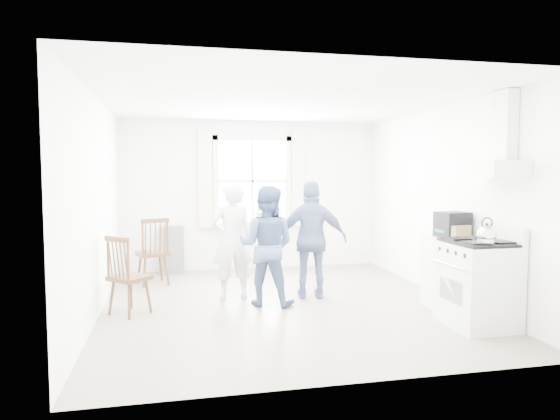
% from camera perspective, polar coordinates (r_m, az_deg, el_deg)
% --- Properties ---
extents(room_shell, '(4.62, 5.12, 2.64)m').
position_cam_1_polar(room_shell, '(6.36, 0.33, 0.69)').
color(room_shell, gray).
rests_on(room_shell, ground).
extents(window_assembly, '(1.88, 0.24, 1.70)m').
position_cam_1_polar(window_assembly, '(8.75, -3.16, 2.75)').
color(window_assembly, white).
rests_on(window_assembly, room_shell).
extents(range_hood, '(0.45, 0.76, 0.94)m').
position_cam_1_polar(range_hood, '(5.95, 23.36, 5.87)').
color(range_hood, silver).
rests_on(range_hood, room_shell).
extents(shelf_unit, '(0.40, 0.30, 0.80)m').
position_cam_1_polar(shelf_unit, '(8.62, -12.26, -4.46)').
color(shelf_unit, slate).
rests_on(shelf_unit, ground).
extents(gas_stove, '(0.68, 0.76, 1.12)m').
position_cam_1_polar(gas_stove, '(5.98, 21.68, -7.75)').
color(gas_stove, silver).
rests_on(gas_stove, ground).
extents(kettle, '(0.20, 0.20, 0.29)m').
position_cam_1_polar(kettle, '(5.69, 22.54, -2.65)').
color(kettle, silver).
rests_on(kettle, gas_stove).
extents(low_cabinet, '(0.50, 0.55, 0.90)m').
position_cam_1_polar(low_cabinet, '(6.60, 18.77, -6.85)').
color(low_cabinet, silver).
rests_on(low_cabinet, ground).
extents(stereo_stack, '(0.39, 0.36, 0.31)m').
position_cam_1_polar(stereo_stack, '(6.54, 19.11, -1.58)').
color(stereo_stack, black).
rests_on(stereo_stack, low_cabinet).
extents(cardboard_box, '(0.29, 0.24, 0.16)m').
position_cam_1_polar(cardboard_box, '(6.43, 19.67, -2.37)').
color(cardboard_box, olive).
rests_on(cardboard_box, low_cabinet).
extents(windsor_chair_a, '(0.54, 0.53, 1.03)m').
position_cam_1_polar(windsor_chair_a, '(7.72, -14.18, -3.81)').
color(windsor_chair_a, '#402714').
rests_on(windsor_chair_a, ground).
extents(windsor_chair_b, '(0.56, 0.56, 0.96)m').
position_cam_1_polar(windsor_chair_b, '(6.21, -17.57, -6.23)').
color(windsor_chair_b, '#402714').
rests_on(windsor_chair_b, ground).
extents(person_left, '(0.62, 0.62, 1.57)m').
position_cam_1_polar(person_left, '(6.72, -5.50, -3.55)').
color(person_left, white).
rests_on(person_left, ground).
extents(person_mid, '(0.98, 0.98, 1.53)m').
position_cam_1_polar(person_mid, '(6.40, -1.54, -4.10)').
color(person_mid, '#485A86').
rests_on(person_mid, ground).
extents(person_right, '(1.11, 1.11, 1.59)m').
position_cam_1_polar(person_right, '(6.75, 3.71, -3.41)').
color(person_right, navy).
rests_on(person_right, ground).
extents(potted_plant, '(0.23, 0.23, 0.32)m').
position_cam_1_polar(potted_plant, '(8.71, -2.33, -0.24)').
color(potted_plant, '#367A3E').
rests_on(potted_plant, window_assembly).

